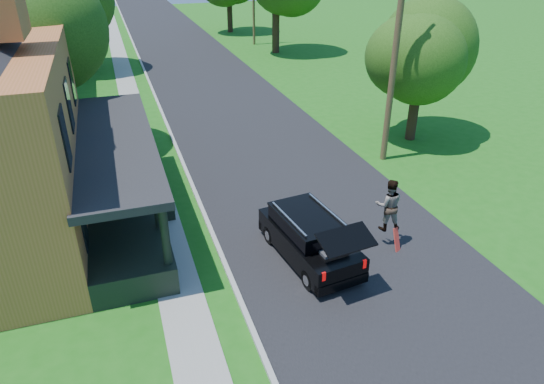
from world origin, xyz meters
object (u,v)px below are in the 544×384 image
object	(u,v)px
tree_right_near	(422,44)
utility_pole_near	(395,53)
skateboarder	(389,205)
black_suv	(309,238)

from	to	relation	value
tree_right_near	utility_pole_near	distance (m)	3.15
skateboarder	tree_right_near	size ratio (longest dim) A/B	0.25
black_suv	utility_pole_near	xyz separation A→B (m)	(6.30, 6.21, 4.08)
skateboarder	utility_pole_near	distance (m)	7.91
tree_right_near	utility_pole_near	bearing A→B (deg)	-144.34
black_suv	tree_right_near	xyz separation A→B (m)	(8.85, 8.04, 3.92)
utility_pole_near	skateboarder	bearing A→B (deg)	-137.20
black_suv	utility_pole_near	size ratio (longest dim) A/B	0.48
utility_pole_near	black_suv	bearing A→B (deg)	-152.89
tree_right_near	utility_pole_near	world-z (taller)	utility_pole_near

